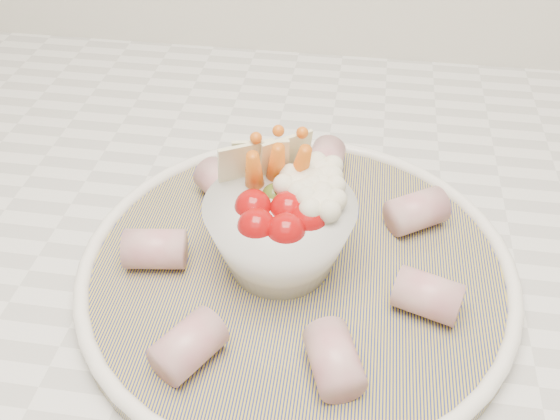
# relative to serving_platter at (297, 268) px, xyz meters

# --- Properties ---
(serving_platter) EXTENTS (0.35, 0.35, 0.02)m
(serving_platter) POSITION_rel_serving_platter_xyz_m (0.00, 0.00, 0.00)
(serving_platter) COLOR navy
(serving_platter) RESTS_ON kitchen_counter
(veggie_bowl) EXTENTS (0.12, 0.12, 0.10)m
(veggie_bowl) POSITION_rel_serving_platter_xyz_m (-0.01, 0.00, 0.04)
(veggie_bowl) COLOR silver
(veggie_bowl) RESTS_ON serving_platter
(cured_meat_rolls) EXTENTS (0.26, 0.27, 0.03)m
(cured_meat_rolls) POSITION_rel_serving_platter_xyz_m (-0.00, 0.00, 0.02)
(cured_meat_rolls) COLOR #AB4E5D
(cured_meat_rolls) RESTS_ON serving_platter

